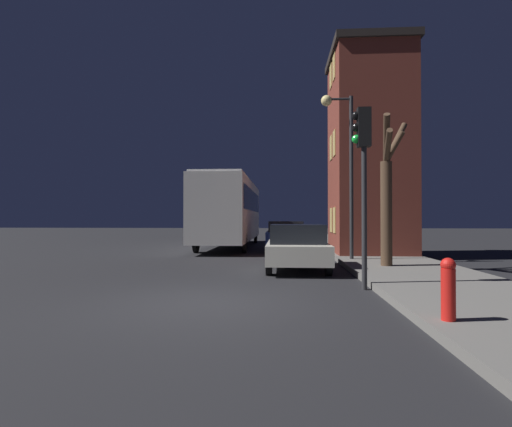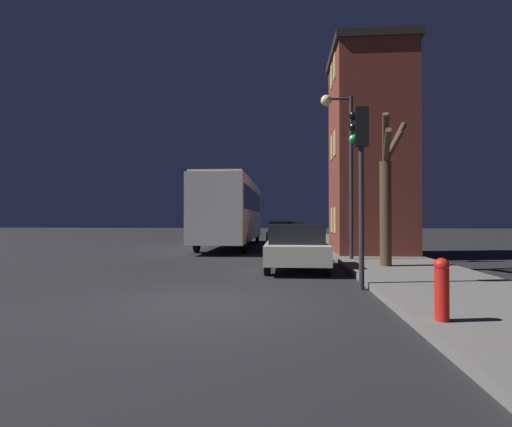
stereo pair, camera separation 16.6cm
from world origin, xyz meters
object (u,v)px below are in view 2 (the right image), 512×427
Objects in this scene: traffic_light at (360,159)px; car_mid_lane at (287,235)px; car_near_lane at (296,247)px; bus at (232,208)px; fire_hydrant at (442,288)px; bare_tree at (387,191)px; streetlamp at (342,148)px.

traffic_light is 11.21m from car_mid_lane.
traffic_light is 1.09× the size of car_near_lane.
bus reaches higher than fire_hydrant.
bare_tree reaches higher than car_near_lane.
bare_tree is 7.00m from fire_hydrant.
streetlamp is 9.60m from bus.
fire_hydrant is (5.33, -16.71, -1.60)m from bus.
car_mid_lane is (-2.03, 5.37, -3.44)m from streetlamp.
car_near_lane is (-2.82, 0.04, -1.74)m from bare_tree.
streetlamp is 4.43m from car_near_lane.
traffic_light is 4.30m from car_near_lane.
car_mid_lane is (-3.11, 7.52, -1.69)m from bare_tree.
streetlamp is 1.31× the size of bare_tree.
car_mid_lane is at bearing 92.22° from car_near_lane.
traffic_light is 4.14m from fire_hydrant.
fire_hydrant is (2.22, -14.22, -0.16)m from car_mid_lane.
traffic_light is at bearing -70.30° from bus.
streetlamp is 6.69m from car_mid_lane.
bare_tree is at bearing 66.78° from traffic_light.
car_near_lane is 7.01m from fire_hydrant.
car_near_lane reaches higher than fire_hydrant.
car_near_lane is at bearing -71.17° from bus.
bare_tree is 5.08× the size of fire_hydrant.
bus reaches higher than car_near_lane.
fire_hydrant is at bearing -72.32° from bus.
bare_tree is 1.20× the size of car_near_lane.
traffic_light is at bearing -67.77° from car_near_lane.
car_near_lane is 4.24× the size of fire_hydrant.
fire_hydrant is (1.93, -6.74, -0.11)m from car_near_lane.
streetlamp is 9.56m from fire_hydrant.
bare_tree is 3.31m from car_near_lane.
streetlamp is at bearing -56.81° from bus.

